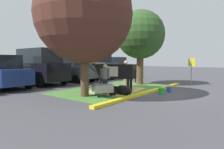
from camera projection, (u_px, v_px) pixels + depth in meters
name	position (u px, v px, depth m)	size (l,w,h in m)	color
ground_plane	(153.00, 92.00, 10.33)	(80.00, 80.00, 0.00)	#424247
grass_island	(116.00, 89.00, 11.48)	(7.44, 4.07, 0.02)	#477A33
curb_yellow	(149.00, 92.00, 10.13)	(8.64, 0.24, 0.12)	yellow
hay_bedding	(116.00, 90.00, 10.88)	(3.20, 2.40, 0.04)	tan
shade_tree_left	(84.00, 15.00, 8.84)	(4.49, 4.49, 6.04)	#4C3823
shade_tree_right	(140.00, 35.00, 13.40)	(3.38, 3.38, 5.19)	brown
cow_holstein	(114.00, 71.00, 11.12)	(1.24, 3.08, 1.53)	black
calf_lying	(123.00, 90.00, 9.55)	(0.71, 1.33, 0.48)	black
person_handler	(126.00, 73.00, 12.41)	(0.34, 0.48, 1.69)	#9E7F5B
person_visitor_near	(105.00, 78.00, 9.64)	(0.34, 0.52, 1.53)	black
wheelbarrow	(103.00, 89.00, 9.04)	(1.50, 1.19, 0.63)	gray
parking_sign	(192.00, 66.00, 13.29)	(0.06, 0.44, 1.85)	#99999E
bucket_green	(161.00, 91.00, 9.77)	(0.33, 0.33, 0.33)	green
bucket_blue	(169.00, 89.00, 10.35)	(0.27, 0.27, 0.29)	blue
sedan_red	(1.00, 72.00, 11.58)	(2.06, 4.42, 2.02)	navy
suv_black	(39.00, 66.00, 13.67)	(2.17, 4.62, 2.52)	black
sedan_silver	(72.00, 69.00, 15.72)	(2.06, 4.42, 2.02)	#4C5156
suv_dark_grey	(93.00, 65.00, 17.89)	(2.17, 4.62, 2.52)	#3D3D42
hatchback_white	(113.00, 67.00, 19.97)	(2.06, 4.42, 2.02)	silver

